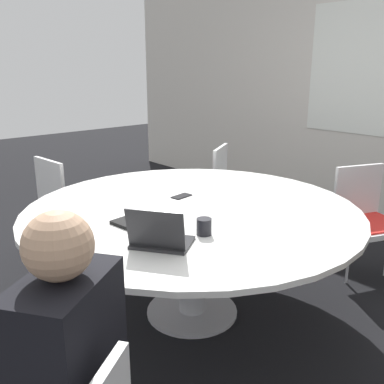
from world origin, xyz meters
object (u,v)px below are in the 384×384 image
person_0 (66,367)px  handbag (185,217)px  chair_2 (367,214)px  spiral_notebook (133,221)px  laptop (159,237)px  cell_phone (182,196)px  chair_3 (233,184)px  coffee_cup (204,227)px  chair_4 (66,198)px

person_0 → handbag: size_ratio=3.35×
chair_2 → spiral_notebook: (-0.51, -1.75, 0.24)m
laptop → cell_phone: 0.84m
chair_3 → laptop: laptop is taller
handbag → coffee_cup: bearing=-37.7°
chair_3 → chair_4: bearing=-54.9°
chair_4 → handbag: chair_4 is taller
chair_3 → handbag: 0.60m
laptop → cell_phone: size_ratio=2.46×
laptop → coffee_cup: laptop is taller
chair_2 → chair_3: bearing=-61.0°
handbag → spiral_notebook: bearing=-50.2°
chair_4 → cell_phone: (1.19, 0.28, 0.23)m
chair_4 → person_0: size_ratio=0.71×
chair_3 → chair_2: bearing=66.5°
chair_2 → person_0: person_0 is taller
chair_2 → handbag: chair_2 is taller
chair_2 → laptop: bearing=18.6°
chair_2 → chair_4: (-1.89, -1.51, 0.00)m
coffee_cup → person_0: bearing=-65.9°
chair_2 → cell_phone: chair_2 is taller
chair_2 → handbag: bearing=-53.5°
chair_2 → coffee_cup: (-0.11, -1.58, 0.27)m
chair_2 → chair_3: (-1.25, -0.14, 0.00)m
person_0 → laptop: 0.85m
spiral_notebook → handbag: bearing=129.8°
spiral_notebook → handbag: (-1.13, 1.35, -0.61)m
laptop → chair_3: bearing=-91.0°
person_0 → laptop: person_0 is taller
cell_phone → chair_3: bearing=116.5°
chair_2 → cell_phone: 1.44m
cell_phone → handbag: bearing=138.3°
coffee_cup → chair_4: bearing=177.9°
person_0 → spiral_notebook: person_0 is taller
spiral_notebook → chair_4: bearing=170.1°
chair_2 → person_0: bearing=30.0°
laptop → handbag: bearing=-78.0°
person_0 → cell_phone: (-1.03, 1.33, 0.04)m
chair_4 → chair_3: bearing=60.3°
chair_3 → person_0: bearing=3.1°
person_0 → handbag: person_0 is taller
laptop → spiral_notebook: (-0.37, 0.10, -0.04)m
coffee_cup → cell_phone: (-0.59, 0.34, -0.04)m
chair_3 → person_0: size_ratio=0.71×
chair_2 → handbag: size_ratio=2.38×
chair_4 → handbag: size_ratio=2.38×
chair_2 → coffee_cup: bearing=18.6°
chair_4 → person_0: 2.46m
coffee_cup → chair_2: bearing=85.9°
chair_3 → cell_phone: 1.25m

